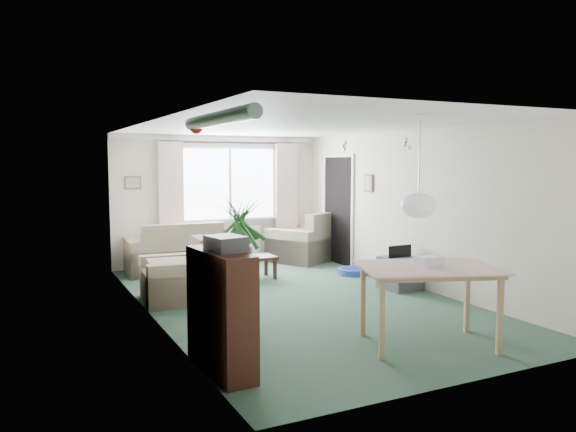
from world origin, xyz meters
name	(u,v)px	position (x,y,z in m)	size (l,w,h in m)	color
ground	(297,300)	(0.00, 0.00, 0.00)	(6.50, 6.50, 0.00)	#2C4A39
window	(230,184)	(0.20, 3.23, 1.50)	(1.80, 0.03, 1.30)	white
curtain_rod	(231,143)	(0.20, 3.15, 2.27)	(2.60, 0.03, 0.03)	black
curtain_left	(171,198)	(-0.95, 3.13, 1.27)	(0.45, 0.08, 2.00)	beige
curtain_right	(286,194)	(1.35, 3.13, 1.27)	(0.45, 0.08, 2.00)	beige
radiator	(231,241)	(0.20, 3.19, 0.40)	(1.20, 0.10, 0.55)	white
doorway	(338,211)	(1.99, 2.20, 1.00)	(0.03, 0.95, 2.00)	black
pendant_lamp	(418,205)	(0.20, -2.30, 1.48)	(0.36, 0.36, 0.36)	white
tinsel_garland	(218,118)	(-1.92, -2.30, 2.28)	(1.60, 1.60, 0.12)	#196626
bauble_cluster_a	(345,143)	(1.30, 0.90, 2.22)	(0.20, 0.20, 0.20)	silver
bauble_cluster_b	(407,140)	(1.60, -0.30, 2.22)	(0.20, 0.20, 0.20)	silver
wall_picture_back	(133,183)	(-1.60, 3.23, 1.55)	(0.28, 0.03, 0.22)	brown
wall_picture_right	(369,183)	(1.98, 1.20, 1.55)	(0.03, 0.24, 0.30)	brown
sofa	(178,247)	(-0.94, 2.75, 0.44)	(1.75, 0.93, 0.88)	beige
armchair_corner	(301,237)	(1.48, 2.73, 0.47)	(1.05, 1.00, 0.94)	beige
armchair_left	(177,270)	(-1.50, 0.72, 0.43)	(0.97, 0.92, 0.87)	beige
coffee_table	(250,268)	(-0.06, 1.59, 0.19)	(0.83, 0.46, 0.37)	black
photo_frame	(248,251)	(-0.08, 1.64, 0.45)	(0.12, 0.02, 0.16)	#513329
bookshelf	(221,312)	(-1.84, -2.08, 0.56)	(0.31, 0.92, 1.12)	black
hifi_box	(226,244)	(-1.81, -2.14, 1.19)	(0.28, 0.35, 0.14)	#3D3D43
houseplant	(240,260)	(-1.12, -0.71, 0.77)	(0.66, 0.66, 1.53)	#1A4C26
dining_table	(428,307)	(0.37, -2.28, 0.41)	(1.30, 0.87, 0.81)	tan
gift_box	(429,262)	(0.39, -2.26, 0.87)	(0.25, 0.18, 0.12)	white
tv_cube	(400,273)	(1.70, -0.06, 0.24)	(0.48, 0.53, 0.48)	#38393D
pet_bed	(352,271)	(1.65, 1.18, 0.05)	(0.52, 0.52, 0.10)	navy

